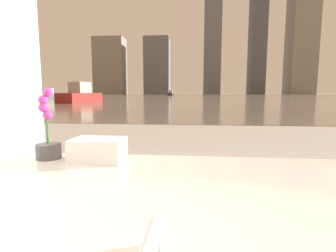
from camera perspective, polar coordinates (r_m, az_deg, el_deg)
The scene contains 12 objects.
faucet_far at distance 0.60m, azimuth -3.56°, elevation -23.97°, with size 0.04×0.19×0.08m.
potted_orchid at distance 1.57m, azimuth -24.70°, elevation -2.50°, with size 0.13×0.13×0.38m.
towel_stack at distance 1.43m, azimuth -14.95°, elevation -5.02°, with size 0.27×0.19×0.12m.
harbor_water at distance 62.40m, azimuth 5.42°, elevation 6.54°, with size 180.00×110.00×0.01m.
harbor_boat_1 at distance 71.20m, azimuth 0.63°, elevation 7.06°, with size 1.44×3.66×1.35m.
harbor_boat_3 at distance 36.80m, azimuth -24.87°, elevation 6.05°, with size 2.52×3.85×1.37m.
harbor_boat_5 at distance 24.43m, azimuth -18.54°, elevation 6.35°, with size 2.40×4.97×1.79m.
skyline_tower_0 at distance 124.94m, azimuth -12.50°, elevation 12.57°, with size 13.41×9.21×25.05m.
skyline_tower_1 at distance 120.06m, azimuth -2.31°, elevation 12.80°, with size 10.45×13.00×24.40m.
skyline_tower_2 at distance 121.41m, azimuth 9.70°, elevation 19.57°, with size 7.13×7.35×53.40m.
skyline_tower_3 at distance 124.42m, azimuth 19.00°, elevation 19.76°, with size 6.30×8.42×56.70m.
skyline_tower_4 at distance 129.21m, azimuth 27.18°, elevation 18.31°, with size 10.18×11.36×54.21m.
Camera 1 is at (0.26, -0.40, 0.93)m, focal length 28.00 mm.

